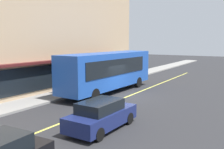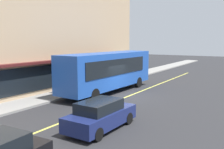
{
  "view_description": "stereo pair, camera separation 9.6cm",
  "coord_description": "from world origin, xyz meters",
  "views": [
    {
      "loc": [
        -18.02,
        -9.52,
        4.56
      ],
      "look_at": [
        0.62,
        1.97,
        1.6
      ],
      "focal_mm": 40.41,
      "sensor_mm": 36.0,
      "label": 1
    },
    {
      "loc": [
        -17.97,
        -9.6,
        4.56
      ],
      "look_at": [
        0.62,
        1.97,
        1.6
      ],
      "focal_mm": 40.41,
      "sensor_mm": 36.0,
      "label": 2
    }
  ],
  "objects": [
    {
      "name": "lane_centre_stripe",
      "position": [
        0.0,
        0.0,
        0.0
      ],
      "size": [
        36.0,
        0.16,
        0.01
      ],
      "primitive_type": "cube",
      "color": "#D8D14C",
      "rests_on": "ground"
    },
    {
      "name": "sidewalk",
      "position": [
        0.0,
        5.05,
        0.07
      ],
      "size": [
        80.0,
        2.49,
        0.15
      ],
      "primitive_type": "cube",
      "color": "gray",
      "rests_on": "ground"
    },
    {
      "name": "ground",
      "position": [
        0.0,
        0.0,
        0.0
      ],
      "size": [
        120.0,
        120.0,
        0.0
      ],
      "primitive_type": "plane",
      "color": "#28282B"
    },
    {
      "name": "bus",
      "position": [
        0.66,
        2.34,
        1.99
      ],
      "size": [
        11.2,
        2.88,
        3.5
      ],
      "color": "#1E4CAD",
      "rests_on": "ground"
    },
    {
      "name": "car_navy",
      "position": [
        -7.58,
        -2.45,
        0.74
      ],
      "size": [
        4.33,
        1.93,
        1.52
      ],
      "color": "navy",
      "rests_on": "ground"
    },
    {
      "name": "pedestrian_at_corner",
      "position": [
        10.59,
        4.3,
        1.19
      ],
      "size": [
        0.34,
        0.34,
        1.72
      ],
      "color": "black",
      "rests_on": "sidewalk"
    },
    {
      "name": "pedestrian_waiting",
      "position": [
        -2.75,
        5.23,
        1.1
      ],
      "size": [
        0.34,
        0.34,
        1.59
      ],
      "color": "black",
      "rests_on": "sidewalk"
    },
    {
      "name": "traffic_light",
      "position": [
        3.16,
        4.47,
        2.53
      ],
      "size": [
        0.3,
        0.52,
        3.2
      ],
      "color": "#2D2D33",
      "rests_on": "sidewalk"
    },
    {
      "name": "storefront_building",
      "position": [
        -1.13,
        10.71,
        7.18
      ],
      "size": [
        26.17,
        9.45,
        14.38
      ],
      "color": "tan",
      "rests_on": "ground"
    }
  ]
}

